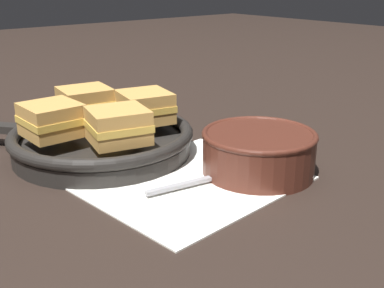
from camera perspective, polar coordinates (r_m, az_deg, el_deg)
name	(u,v)px	position (r m, az deg, el deg)	size (l,w,h in m)	color
ground_plane	(215,180)	(0.64, 2.70, -4.29)	(4.00, 4.00, 0.00)	black
napkin	(191,181)	(0.63, -0.07, -4.38)	(0.28, 0.24, 0.00)	white
soup_bowl	(259,150)	(0.65, 7.91, -0.68)	(0.15, 0.15, 0.06)	#4C2319
spoon	(231,173)	(0.64, 4.60, -3.48)	(0.18, 0.05, 0.01)	#9E9EA3
skillet	(101,141)	(0.73, -10.74, 0.40)	(0.30, 0.34, 0.04)	black
sandwich_near_left	(52,120)	(0.70, -16.30, 2.79)	(0.08, 0.08, 0.05)	#C18E47
sandwich_near_right	(118,125)	(0.66, -8.74, 2.19)	(0.09, 0.09, 0.05)	#C18E47
sandwich_far_left	(145,107)	(0.75, -5.61, 4.44)	(0.09, 0.09, 0.05)	#C18E47
sandwich_far_right	(85,102)	(0.79, -12.52, 4.87)	(0.09, 0.09, 0.05)	#C18E47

